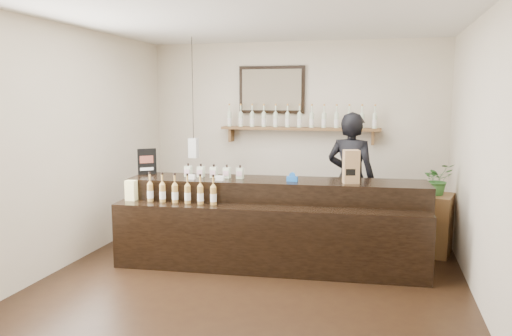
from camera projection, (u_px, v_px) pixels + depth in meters
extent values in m
plane|color=black|center=(254.00, 279.00, 5.46)|extent=(5.00, 5.00, 0.00)
plane|color=beige|center=(294.00, 135.00, 7.66)|extent=(4.50, 0.00, 4.50)
plane|color=beige|center=(145.00, 198.00, 2.86)|extent=(4.50, 0.00, 4.50)
plane|color=beige|center=(67.00, 147.00, 5.80)|extent=(0.00, 5.00, 5.00)
plane|color=beige|center=(484.00, 158.00, 4.71)|extent=(0.00, 5.00, 5.00)
plane|color=white|center=(254.00, 15.00, 5.06)|extent=(5.00, 5.00, 0.00)
cube|color=brown|center=(299.00, 129.00, 7.49)|extent=(2.40, 0.25, 0.04)
cube|color=brown|center=(231.00, 135.00, 7.80)|extent=(0.04, 0.20, 0.20)
cube|color=brown|center=(373.00, 138.00, 7.28)|extent=(0.04, 0.20, 0.20)
cube|color=black|center=(272.00, 90.00, 7.62)|extent=(1.02, 0.04, 0.72)
cube|color=#4E4632|center=(271.00, 90.00, 7.59)|extent=(0.92, 0.01, 0.62)
cube|color=white|center=(194.00, 148.00, 7.13)|extent=(0.12, 0.12, 0.28)
cylinder|color=black|center=(193.00, 88.00, 7.01)|extent=(0.01, 0.01, 1.41)
cylinder|color=silver|center=(229.00, 120.00, 7.74)|extent=(0.07, 0.07, 0.20)
cone|color=silver|center=(229.00, 111.00, 7.72)|extent=(0.07, 0.07, 0.05)
cylinder|color=silver|center=(229.00, 108.00, 7.72)|extent=(0.02, 0.02, 0.07)
cylinder|color=#BE8438|center=(229.00, 105.00, 7.71)|extent=(0.03, 0.03, 0.02)
cylinder|color=white|center=(229.00, 121.00, 7.74)|extent=(0.07, 0.07, 0.09)
cylinder|color=silver|center=(241.00, 120.00, 7.70)|extent=(0.07, 0.07, 0.20)
cone|color=silver|center=(241.00, 112.00, 7.68)|extent=(0.07, 0.07, 0.05)
cylinder|color=silver|center=(241.00, 108.00, 7.67)|extent=(0.02, 0.02, 0.07)
cylinder|color=#BE8438|center=(241.00, 105.00, 7.66)|extent=(0.03, 0.03, 0.02)
cylinder|color=white|center=(241.00, 121.00, 7.70)|extent=(0.07, 0.07, 0.09)
cylinder|color=silver|center=(252.00, 120.00, 7.65)|extent=(0.07, 0.07, 0.20)
cone|color=silver|center=(252.00, 112.00, 7.64)|extent=(0.07, 0.07, 0.05)
cylinder|color=silver|center=(252.00, 108.00, 7.63)|extent=(0.02, 0.02, 0.07)
cylinder|color=#BE8438|center=(252.00, 105.00, 7.62)|extent=(0.03, 0.03, 0.02)
cylinder|color=white|center=(252.00, 121.00, 7.66)|extent=(0.07, 0.07, 0.09)
cylinder|color=silver|center=(264.00, 120.00, 7.61)|extent=(0.07, 0.07, 0.20)
cone|color=silver|center=(264.00, 112.00, 7.59)|extent=(0.07, 0.07, 0.05)
cylinder|color=silver|center=(264.00, 108.00, 7.58)|extent=(0.02, 0.02, 0.07)
cylinder|color=#BE8438|center=(264.00, 105.00, 7.58)|extent=(0.03, 0.03, 0.02)
cylinder|color=white|center=(264.00, 121.00, 7.61)|extent=(0.07, 0.07, 0.09)
cylinder|color=silver|center=(276.00, 120.00, 7.56)|extent=(0.07, 0.07, 0.20)
cone|color=silver|center=(276.00, 112.00, 7.55)|extent=(0.07, 0.07, 0.05)
cylinder|color=silver|center=(276.00, 108.00, 7.54)|extent=(0.02, 0.02, 0.07)
cylinder|color=#BE8438|center=(276.00, 105.00, 7.53)|extent=(0.03, 0.03, 0.02)
cylinder|color=white|center=(276.00, 122.00, 7.57)|extent=(0.07, 0.07, 0.09)
cylinder|color=silver|center=(287.00, 120.00, 7.52)|extent=(0.07, 0.07, 0.20)
cone|color=silver|center=(288.00, 112.00, 7.50)|extent=(0.07, 0.07, 0.05)
cylinder|color=silver|center=(288.00, 108.00, 7.49)|extent=(0.02, 0.02, 0.07)
cylinder|color=#BE8438|center=(288.00, 105.00, 7.49)|extent=(0.03, 0.03, 0.02)
cylinder|color=white|center=(287.00, 122.00, 7.52)|extent=(0.07, 0.07, 0.09)
cylinder|color=silver|center=(299.00, 121.00, 7.48)|extent=(0.07, 0.07, 0.20)
cone|color=silver|center=(300.00, 112.00, 7.46)|extent=(0.07, 0.07, 0.05)
cylinder|color=silver|center=(300.00, 108.00, 7.45)|extent=(0.02, 0.02, 0.07)
cylinder|color=#BE8438|center=(300.00, 105.00, 7.44)|extent=(0.03, 0.03, 0.02)
cylinder|color=white|center=(299.00, 122.00, 7.48)|extent=(0.07, 0.07, 0.09)
cylinder|color=silver|center=(312.00, 121.00, 7.43)|extent=(0.07, 0.07, 0.20)
cone|color=silver|center=(312.00, 112.00, 7.41)|extent=(0.07, 0.07, 0.05)
cylinder|color=silver|center=(312.00, 108.00, 7.40)|extent=(0.02, 0.02, 0.07)
cylinder|color=#BE8438|center=(312.00, 105.00, 7.40)|extent=(0.03, 0.03, 0.02)
cylinder|color=white|center=(312.00, 122.00, 7.43)|extent=(0.07, 0.07, 0.09)
cylinder|color=silver|center=(324.00, 121.00, 7.39)|extent=(0.07, 0.07, 0.20)
cone|color=silver|center=(324.00, 112.00, 7.37)|extent=(0.07, 0.07, 0.05)
cylinder|color=silver|center=(324.00, 108.00, 7.36)|extent=(0.02, 0.02, 0.07)
cylinder|color=#BE8438|center=(324.00, 105.00, 7.35)|extent=(0.03, 0.03, 0.02)
cylinder|color=white|center=(324.00, 122.00, 7.39)|extent=(0.07, 0.07, 0.09)
cylinder|color=silver|center=(336.00, 121.00, 7.34)|extent=(0.07, 0.07, 0.20)
cone|color=silver|center=(337.00, 112.00, 7.32)|extent=(0.07, 0.07, 0.05)
cylinder|color=silver|center=(337.00, 108.00, 7.32)|extent=(0.02, 0.02, 0.07)
cylinder|color=#BE8438|center=(337.00, 105.00, 7.31)|extent=(0.03, 0.03, 0.02)
cylinder|color=white|center=(336.00, 122.00, 7.34)|extent=(0.07, 0.07, 0.09)
cylinder|color=silver|center=(349.00, 121.00, 7.30)|extent=(0.07, 0.07, 0.20)
cone|color=silver|center=(349.00, 112.00, 7.28)|extent=(0.07, 0.07, 0.05)
cylinder|color=silver|center=(349.00, 108.00, 7.27)|extent=(0.02, 0.02, 0.07)
cylinder|color=#BE8438|center=(349.00, 105.00, 7.26)|extent=(0.03, 0.03, 0.02)
cylinder|color=white|center=(349.00, 122.00, 7.30)|extent=(0.07, 0.07, 0.09)
cylinder|color=silver|center=(362.00, 121.00, 7.25)|extent=(0.07, 0.07, 0.20)
cone|color=silver|center=(362.00, 112.00, 7.23)|extent=(0.07, 0.07, 0.05)
cylinder|color=silver|center=(362.00, 108.00, 7.23)|extent=(0.02, 0.02, 0.07)
cylinder|color=#BE8438|center=(362.00, 105.00, 7.22)|extent=(0.03, 0.03, 0.02)
cylinder|color=white|center=(362.00, 123.00, 7.26)|extent=(0.07, 0.07, 0.09)
cylinder|color=silver|center=(375.00, 121.00, 7.21)|extent=(0.07, 0.07, 0.20)
cone|color=silver|center=(375.00, 113.00, 7.19)|extent=(0.07, 0.07, 0.05)
cylinder|color=silver|center=(375.00, 108.00, 7.18)|extent=(0.02, 0.02, 0.07)
cylinder|color=#BE8438|center=(375.00, 105.00, 7.18)|extent=(0.03, 0.03, 0.02)
cylinder|color=white|center=(375.00, 123.00, 7.21)|extent=(0.07, 0.07, 0.09)
cube|color=black|center=(276.00, 220.00, 6.03)|extent=(3.59, 0.88, 0.99)
cube|color=black|center=(267.00, 240.00, 5.60)|extent=(3.57, 0.57, 0.75)
cube|color=white|center=(191.00, 177.00, 5.98)|extent=(0.10, 0.04, 0.05)
cube|color=white|center=(220.00, 178.00, 5.89)|extent=(0.10, 0.04, 0.05)
cube|color=#FAF299|center=(132.00, 195.00, 5.94)|extent=(0.12, 0.12, 0.12)
cube|color=#FAF299|center=(131.00, 185.00, 5.92)|extent=(0.12, 0.12, 0.12)
cube|color=silver|center=(188.00, 171.00, 6.17)|extent=(0.08, 0.08, 0.13)
cube|color=#CD9FAE|center=(187.00, 172.00, 6.12)|extent=(0.07, 0.00, 0.06)
cylinder|color=black|center=(188.00, 165.00, 6.16)|extent=(0.02, 0.02, 0.03)
cube|color=silver|center=(201.00, 172.00, 6.13)|extent=(0.08, 0.08, 0.13)
cube|color=#CD9FAE|center=(200.00, 172.00, 6.08)|extent=(0.07, 0.00, 0.06)
cylinder|color=black|center=(201.00, 165.00, 6.12)|extent=(0.02, 0.02, 0.03)
cube|color=silver|center=(214.00, 172.00, 6.09)|extent=(0.08, 0.08, 0.13)
cube|color=#CD9FAE|center=(213.00, 173.00, 6.04)|extent=(0.07, 0.00, 0.06)
cylinder|color=black|center=(214.00, 165.00, 6.08)|extent=(0.02, 0.02, 0.03)
cube|color=silver|center=(227.00, 173.00, 6.05)|extent=(0.08, 0.08, 0.13)
cube|color=#CD9FAE|center=(226.00, 173.00, 6.00)|extent=(0.07, 0.00, 0.06)
cylinder|color=black|center=(227.00, 166.00, 6.04)|extent=(0.02, 0.02, 0.03)
cube|color=silver|center=(240.00, 173.00, 6.01)|extent=(0.08, 0.08, 0.13)
cube|color=#CD9FAE|center=(239.00, 174.00, 5.96)|extent=(0.07, 0.00, 0.06)
cylinder|color=black|center=(240.00, 166.00, 6.00)|extent=(0.02, 0.02, 0.03)
cylinder|color=#AD803A|center=(150.00, 193.00, 5.87)|extent=(0.07, 0.07, 0.20)
cone|color=#AD803A|center=(150.00, 182.00, 5.86)|extent=(0.07, 0.07, 0.05)
cylinder|color=#AD803A|center=(150.00, 177.00, 5.85)|extent=(0.02, 0.02, 0.07)
cylinder|color=black|center=(150.00, 173.00, 5.84)|extent=(0.03, 0.03, 0.02)
cylinder|color=white|center=(150.00, 194.00, 5.88)|extent=(0.07, 0.07, 0.09)
cylinder|color=#AD803A|center=(163.00, 193.00, 5.84)|extent=(0.07, 0.07, 0.20)
cone|color=#AD803A|center=(162.00, 183.00, 5.82)|extent=(0.07, 0.07, 0.05)
cylinder|color=#AD803A|center=(162.00, 178.00, 5.81)|extent=(0.02, 0.02, 0.07)
cylinder|color=black|center=(162.00, 174.00, 5.80)|extent=(0.03, 0.03, 0.02)
cylinder|color=white|center=(163.00, 195.00, 5.84)|extent=(0.07, 0.07, 0.09)
cylinder|color=#AD803A|center=(175.00, 194.00, 5.80)|extent=(0.07, 0.07, 0.20)
cone|color=#AD803A|center=(175.00, 183.00, 5.78)|extent=(0.07, 0.07, 0.05)
cylinder|color=#AD803A|center=(175.00, 178.00, 5.77)|extent=(0.02, 0.02, 0.07)
cylinder|color=black|center=(175.00, 174.00, 5.76)|extent=(0.03, 0.03, 0.02)
cylinder|color=white|center=(175.00, 196.00, 5.80)|extent=(0.07, 0.07, 0.09)
cylinder|color=#AD803A|center=(188.00, 195.00, 5.76)|extent=(0.07, 0.07, 0.20)
cone|color=#AD803A|center=(187.00, 184.00, 5.74)|extent=(0.07, 0.07, 0.05)
cylinder|color=#AD803A|center=(187.00, 179.00, 5.73)|extent=(0.02, 0.02, 0.07)
cylinder|color=black|center=(187.00, 175.00, 5.73)|extent=(0.03, 0.03, 0.02)
cylinder|color=white|center=(188.00, 196.00, 5.76)|extent=(0.07, 0.07, 0.09)
cylinder|color=#AD803A|center=(200.00, 195.00, 5.72)|extent=(0.07, 0.07, 0.20)
cone|color=#AD803A|center=(200.00, 184.00, 5.70)|extent=(0.07, 0.07, 0.05)
cylinder|color=#AD803A|center=(200.00, 179.00, 5.69)|extent=(0.02, 0.02, 0.07)
cylinder|color=black|center=(200.00, 175.00, 5.69)|extent=(0.03, 0.03, 0.02)
cylinder|color=white|center=(200.00, 197.00, 5.72)|extent=(0.07, 0.07, 0.09)
cylinder|color=#AD803A|center=(213.00, 196.00, 5.68)|extent=(0.07, 0.07, 0.20)
cone|color=#AD803A|center=(213.00, 185.00, 5.67)|extent=(0.07, 0.07, 0.05)
cylinder|color=#AD803A|center=(213.00, 180.00, 5.66)|extent=(0.02, 0.02, 0.07)
cylinder|color=black|center=(213.00, 176.00, 5.65)|extent=(0.03, 0.03, 0.02)
cylinder|color=white|center=(213.00, 198.00, 5.69)|extent=(0.07, 0.07, 0.09)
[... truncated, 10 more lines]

